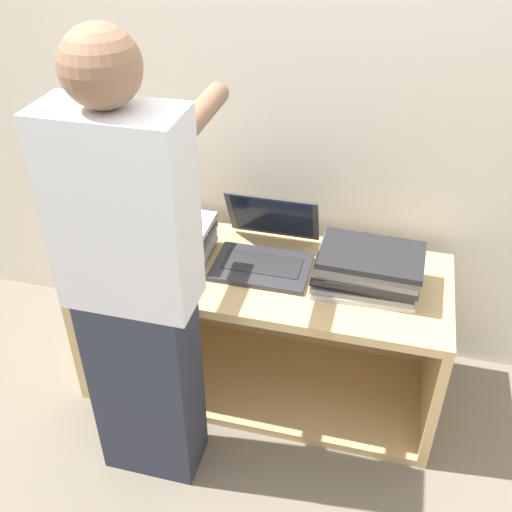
{
  "coord_description": "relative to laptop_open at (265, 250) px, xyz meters",
  "views": [
    {
      "loc": [
        0.43,
        -1.49,
        1.94
      ],
      "look_at": [
        0.0,
        0.2,
        0.72
      ],
      "focal_mm": 42.0,
      "sensor_mm": 36.0,
      "label": 1
    }
  ],
  "objects": [
    {
      "name": "wall_back",
      "position": [
        0.0,
        0.33,
        0.55
      ],
      "size": [
        8.0,
        0.05,
        2.4
      ],
      "color": "silver",
      "rests_on": "ground_plane"
    },
    {
      "name": "person",
      "position": [
        -0.29,
        -0.52,
        0.15
      ],
      "size": [
        0.4,
        0.52,
        1.59
      ],
      "color": "#2D3342",
      "rests_on": "ground_plane"
    },
    {
      "name": "ground_plane",
      "position": [
        0.0,
        -0.34,
        -0.65
      ],
      "size": [
        12.0,
        12.0,
        0.0
      ],
      "primitive_type": "plane",
      "color": "#756B5B"
    },
    {
      "name": "laptop_stack_right",
      "position": [
        0.39,
        -0.06,
        0.03
      ],
      "size": [
        0.38,
        0.27,
        0.15
      ],
      "color": "#B7B7BC",
      "rests_on": "cart"
    },
    {
      "name": "inventory_tag",
      "position": [
        -0.39,
        -0.12,
        0.11
      ],
      "size": [
        0.06,
        0.02,
        0.01
      ],
      "color": "red",
      "rests_on": "laptop_stack_left"
    },
    {
      "name": "laptop_stack_left",
      "position": [
        -0.39,
        -0.06,
        0.03
      ],
      "size": [
        0.38,
        0.27,
        0.15
      ],
      "color": "#232326",
      "rests_on": "cart"
    },
    {
      "name": "cart",
      "position": [
        0.0,
        0.01,
        -0.35
      ],
      "size": [
        1.41,
        0.56,
        0.6
      ],
      "color": "tan",
      "rests_on": "ground_plane"
    },
    {
      "name": "laptop_open",
      "position": [
        0.0,
        0.0,
        0.0
      ],
      "size": [
        0.36,
        0.36,
        0.24
      ],
      "color": "#333338",
      "rests_on": "cart"
    }
  ]
}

